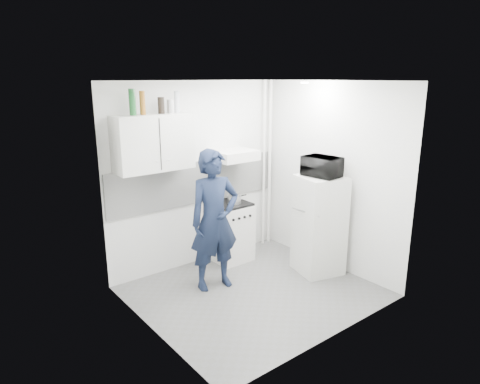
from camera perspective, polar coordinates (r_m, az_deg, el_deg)
floor at (r=5.58m, az=1.86°, el=-13.15°), size 2.80×2.80×0.00m
ceiling at (r=4.92m, az=2.13°, el=14.60°), size 2.80×2.80×0.00m
wall_back at (r=6.08m, az=-5.67°, el=2.26°), size 2.80×0.00×2.80m
wall_left at (r=4.36m, az=-12.20°, el=-3.17°), size 0.00×2.60×2.60m
wall_right at (r=6.08m, az=12.11°, el=1.99°), size 0.00×2.60×2.60m
person at (r=5.39m, az=-3.42°, el=-3.79°), size 0.72×0.54×1.80m
stove at (r=6.34m, az=-1.30°, el=-5.38°), size 0.53×0.53×0.85m
fridge at (r=5.98m, az=10.51°, el=-4.32°), size 0.69×0.69×1.36m
stove_top at (r=6.20m, az=-1.32°, el=-1.57°), size 0.51×0.51×0.03m
saucepan at (r=6.16m, az=-0.77°, el=-1.00°), size 0.20×0.20×0.11m
microwave at (r=5.76m, az=10.89°, el=3.35°), size 0.51×0.37×0.27m
bottle_b at (r=5.30m, az=-14.16°, el=11.55°), size 0.08×0.08×0.31m
bottle_c at (r=5.36m, az=-12.88°, el=11.51°), size 0.07×0.07×0.28m
canister_a at (r=5.47m, az=-10.48°, el=11.29°), size 0.08×0.08×0.20m
canister_b at (r=5.54m, az=-9.26°, el=11.21°), size 0.09×0.09×0.17m
bottle_e at (r=5.58m, az=-8.41°, el=11.80°), size 0.07×0.07×0.27m
upper_cabinet at (r=5.46m, az=-11.47°, el=6.46°), size 1.00×0.35×0.70m
range_hood at (r=6.08m, az=-0.87°, el=4.93°), size 0.60×0.50×0.14m
backsplash at (r=6.09m, az=-5.57°, el=1.32°), size 2.74×0.03×0.60m
pipe_a at (r=6.79m, az=3.96°, el=3.66°), size 0.05×0.05×2.60m
pipe_b at (r=6.71m, az=3.20°, el=3.54°), size 0.04×0.04×2.60m
ceiling_spot_fixture at (r=5.76m, az=8.62°, el=14.22°), size 0.10×0.10×0.02m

